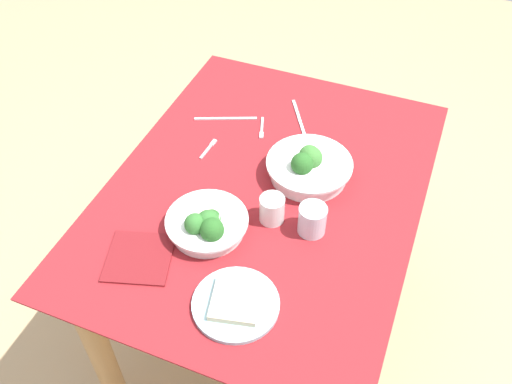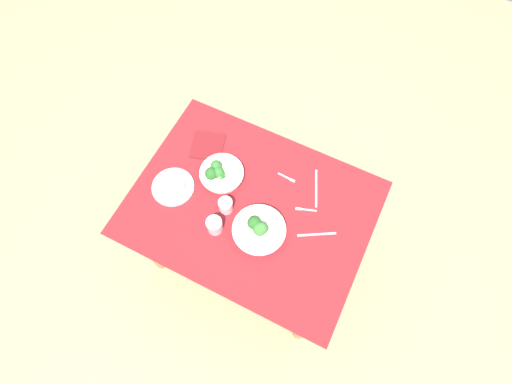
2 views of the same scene
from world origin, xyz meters
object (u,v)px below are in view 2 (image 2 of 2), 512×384
(broccoli_bowl_near, at_px, (220,173))
(water_glass_side, at_px, (226,205))
(fork_by_near_bowl, at_px, (287,178))
(table_knife_left, at_px, (317,234))
(bread_side_plate, at_px, (173,187))
(table_knife_right, at_px, (316,188))
(broccoli_bowl_far, at_px, (259,230))
(napkin_folded_upper, at_px, (208,146))
(fork_by_far_bowl, at_px, (305,210))
(water_glass_center, at_px, (215,225))

(broccoli_bowl_near, distance_m, water_glass_side, 0.18)
(fork_by_near_bowl, relative_size, table_knife_left, 0.52)
(water_glass_side, distance_m, fork_by_near_bowl, 0.34)
(bread_side_plate, distance_m, table_knife_right, 0.70)
(broccoli_bowl_far, relative_size, water_glass_side, 3.21)
(broccoli_bowl_far, distance_m, fork_by_near_bowl, 0.32)
(table_knife_left, height_order, napkin_folded_upper, napkin_folded_upper)
(fork_by_far_bowl, distance_m, napkin_folded_upper, 0.60)
(water_glass_side, height_order, napkin_folded_upper, water_glass_side)
(broccoli_bowl_near, height_order, napkin_folded_upper, broccoli_bowl_near)
(broccoli_bowl_far, height_order, table_knife_right, broccoli_bowl_far)
(broccoli_bowl_near, height_order, table_knife_right, broccoli_bowl_near)
(table_knife_right, bearing_deg, table_knife_left, 0.82)
(napkin_folded_upper, bearing_deg, bread_side_plate, 82.61)
(table_knife_right, bearing_deg, bread_side_plate, -86.77)
(broccoli_bowl_near, relative_size, water_glass_center, 2.61)
(table_knife_right, bearing_deg, broccoli_bowl_far, -47.35)
(bread_side_plate, height_order, table_knife_right, bread_side_plate)
(broccoli_bowl_far, relative_size, fork_by_near_bowl, 2.61)
(water_glass_center, bearing_deg, fork_by_far_bowl, -141.19)
(table_knife_right, distance_m, napkin_folded_upper, 0.60)
(table_knife_right, bearing_deg, fork_by_far_bowl, -24.77)
(bread_side_plate, relative_size, napkin_folded_upper, 1.28)
(fork_by_near_bowl, relative_size, napkin_folded_upper, 0.59)
(bread_side_plate, xyz_separation_m, fork_by_far_bowl, (-0.63, -0.18, -0.01))
(water_glass_center, bearing_deg, broccoli_bowl_far, -159.53)
(broccoli_bowl_near, bearing_deg, table_knife_left, 172.92)
(water_glass_side, distance_m, napkin_folded_upper, 0.37)
(fork_by_far_bowl, relative_size, table_knife_right, 0.49)
(broccoli_bowl_far, bearing_deg, napkin_folded_upper, -34.39)
(broccoli_bowl_far, xyz_separation_m, napkin_folded_upper, (0.44, -0.30, -0.03))
(broccoli_bowl_far, bearing_deg, bread_side_plate, -2.60)
(bread_side_plate, xyz_separation_m, water_glass_side, (-0.29, -0.02, 0.03))
(water_glass_center, relative_size, napkin_folded_upper, 0.51)
(water_glass_side, xyz_separation_m, table_knife_right, (-0.35, -0.29, -0.04))
(broccoli_bowl_far, bearing_deg, broccoli_bowl_near, -30.68)
(bread_side_plate, xyz_separation_m, napkin_folded_upper, (-0.04, -0.28, -0.01))
(broccoli_bowl_near, height_order, table_knife_left, broccoli_bowl_near)
(fork_by_far_bowl, relative_size, table_knife_left, 0.55)
(broccoli_bowl_near, bearing_deg, table_knife_right, -161.66)
(bread_side_plate, xyz_separation_m, table_knife_left, (-0.73, -0.09, -0.01))
(broccoli_bowl_far, relative_size, table_knife_right, 1.22)
(water_glass_side, bearing_deg, table_knife_left, -170.71)
(broccoli_bowl_far, height_order, broccoli_bowl_near, broccoli_bowl_far)
(broccoli_bowl_far, distance_m, water_glass_side, 0.20)
(water_glass_center, distance_m, fork_by_near_bowl, 0.44)
(napkin_folded_upper, bearing_deg, broccoli_bowl_near, 138.75)
(table_knife_right, bearing_deg, broccoli_bowl_near, -94.36)
(fork_by_far_bowl, bearing_deg, fork_by_near_bowl, -57.70)
(water_glass_center, bearing_deg, table_knife_left, -157.36)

